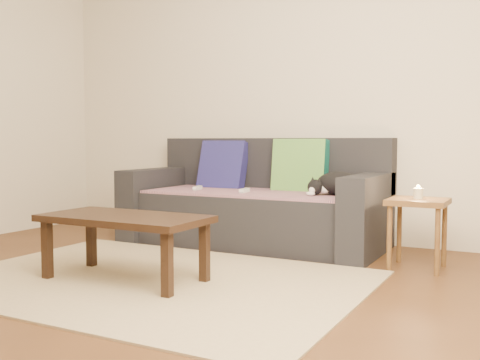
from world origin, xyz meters
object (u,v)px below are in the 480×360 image
object	(u,v)px
wii_remote_a	(198,188)
wii_remote_b	(244,190)
coffee_table	(125,224)
sofa	(256,206)
cat	(337,184)
side_table	(418,211)

from	to	relation	value
wii_remote_a	wii_remote_b	bearing A→B (deg)	-107.63
wii_remote_a	wii_remote_b	xyz separation A→B (m)	(0.46, -0.03, 0.00)
coffee_table	sofa	bearing A→B (deg)	84.80
sofa	wii_remote_a	distance (m)	0.51
sofa	cat	size ratio (longest dim) A/B	5.13
wii_remote_b	coffee_table	world-z (taller)	wii_remote_b
cat	wii_remote_b	world-z (taller)	cat
cat	wii_remote_a	bearing A→B (deg)	-173.65
wii_remote_a	coffee_table	world-z (taller)	wii_remote_a
wii_remote_a	coffee_table	distance (m)	1.37
wii_remote_a	side_table	size ratio (longest dim) A/B	0.32
sofa	wii_remote_a	size ratio (longest dim) A/B	14.00
side_table	cat	bearing A→B (deg)	158.74
sofa	side_table	distance (m)	1.39
side_table	coffee_table	distance (m)	1.90
wii_remote_b	coffee_table	bearing A→B (deg)	167.44
cat	wii_remote_b	xyz separation A→B (m)	(-0.72, -0.12, -0.07)
wii_remote_a	coffee_table	bearing A→B (deg)	179.69
cat	side_table	distance (m)	0.70
cat	side_table	xyz separation A→B (m)	(0.64, -0.25, -0.14)
cat	coffee_table	distance (m)	1.67
cat	wii_remote_b	bearing A→B (deg)	-168.41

